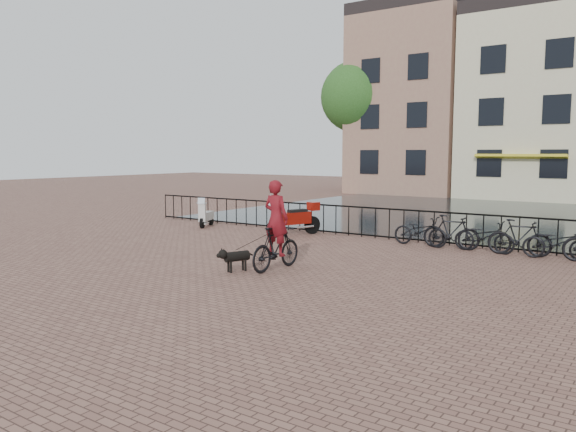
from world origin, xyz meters
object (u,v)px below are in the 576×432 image
Objects in this scene: cyclist at (276,230)px; dog at (237,259)px; motorcycle at (294,215)px; scooter at (207,211)px.

cyclist is 1.16m from dog.
motorcycle is at bearing 133.11° from dog.
cyclist is at bearing 68.83° from dog.
cyclist is 1.22× the size of motorcycle.
dog is 0.44× the size of motorcycle.
motorcycle reaches higher than dog.
dog is 8.37m from scooter.
motorcycle is 1.59× the size of scooter.
motorcycle is (-2.19, 5.57, 0.43)m from dog.
scooter is at bearing -33.45° from cyclist.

